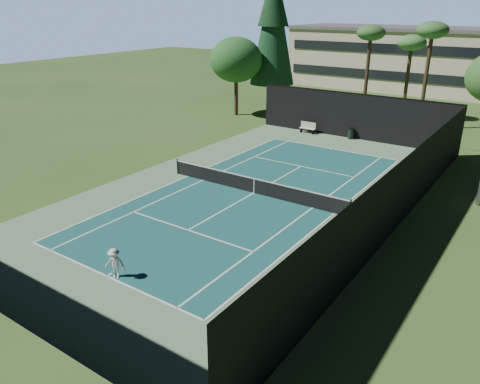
{
  "coord_description": "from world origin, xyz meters",
  "views": [
    {
      "loc": [
        14.88,
        -23.11,
        11.11
      ],
      "look_at": [
        1.0,
        -3.0,
        1.3
      ],
      "focal_mm": 35.0,
      "sensor_mm": 36.0,
      "label": 1
    }
  ],
  "objects_px": {
    "tennis_net": "(254,185)",
    "player": "(115,263)",
    "park_bench": "(308,127)",
    "tennis_ball_d": "(202,161)",
    "tennis_ball_b": "(231,170)",
    "trash_bin": "(351,134)",
    "tennis_ball_c": "(327,184)",
    "tennis_ball_a": "(83,255)"
  },
  "relations": [
    {
      "from": "trash_bin",
      "to": "tennis_ball_c",
      "type": "bearing_deg",
      "value": -75.1
    },
    {
      "from": "tennis_net",
      "to": "trash_bin",
      "type": "height_order",
      "value": "tennis_net"
    },
    {
      "from": "park_bench",
      "to": "tennis_ball_d",
      "type": "bearing_deg",
      "value": -102.25
    },
    {
      "from": "tennis_ball_c",
      "to": "player",
      "type": "bearing_deg",
      "value": -99.78
    },
    {
      "from": "tennis_ball_a",
      "to": "tennis_ball_b",
      "type": "bearing_deg",
      "value": 95.56
    },
    {
      "from": "tennis_ball_b",
      "to": "trash_bin",
      "type": "bearing_deg",
      "value": 73.68
    },
    {
      "from": "tennis_net",
      "to": "tennis_ball_d",
      "type": "relative_size",
      "value": 192.19
    },
    {
      "from": "park_bench",
      "to": "trash_bin",
      "type": "xyz_separation_m",
      "value": [
        4.11,
        0.3,
        -0.07
      ]
    },
    {
      "from": "tennis_net",
      "to": "tennis_ball_a",
      "type": "distance_m",
      "value": 11.56
    },
    {
      "from": "tennis_ball_a",
      "to": "tennis_ball_b",
      "type": "distance_m",
      "value": 14.13
    },
    {
      "from": "tennis_net",
      "to": "tennis_ball_a",
      "type": "xyz_separation_m",
      "value": [
        -2.38,
        -11.3,
        -0.53
      ]
    },
    {
      "from": "player",
      "to": "tennis_ball_c",
      "type": "distance_m",
      "value": 16.04
    },
    {
      "from": "player",
      "to": "park_bench",
      "type": "bearing_deg",
      "value": 77.81
    },
    {
      "from": "park_bench",
      "to": "trash_bin",
      "type": "height_order",
      "value": "park_bench"
    },
    {
      "from": "tennis_ball_a",
      "to": "park_bench",
      "type": "relative_size",
      "value": 0.04
    },
    {
      "from": "tennis_net",
      "to": "tennis_ball_c",
      "type": "relative_size",
      "value": 211.48
    },
    {
      "from": "tennis_net",
      "to": "tennis_ball_d",
      "type": "distance_m",
      "value": 7.44
    },
    {
      "from": "tennis_ball_b",
      "to": "park_bench",
      "type": "distance_m",
      "value": 12.66
    },
    {
      "from": "tennis_ball_a",
      "to": "tennis_ball_c",
      "type": "distance_m",
      "value": 16.35
    },
    {
      "from": "tennis_ball_d",
      "to": "player",
      "type": "bearing_deg",
      "value": -64.18
    },
    {
      "from": "tennis_net",
      "to": "tennis_ball_c",
      "type": "height_order",
      "value": "tennis_net"
    },
    {
      "from": "tennis_ball_c",
      "to": "tennis_ball_d",
      "type": "bearing_deg",
      "value": -174.26
    },
    {
      "from": "tennis_ball_a",
      "to": "tennis_ball_b",
      "type": "xyz_separation_m",
      "value": [
        -1.37,
        14.07,
        0.01
      ]
    },
    {
      "from": "park_bench",
      "to": "trash_bin",
      "type": "distance_m",
      "value": 4.13
    },
    {
      "from": "player",
      "to": "park_bench",
      "type": "distance_m",
      "value": 27.48
    },
    {
      "from": "tennis_ball_b",
      "to": "park_bench",
      "type": "relative_size",
      "value": 0.05
    },
    {
      "from": "tennis_ball_d",
      "to": "trash_bin",
      "type": "xyz_separation_m",
      "value": [
        6.79,
        12.62,
        0.44
      ]
    },
    {
      "from": "trash_bin",
      "to": "tennis_net",
      "type": "bearing_deg",
      "value": -90.16
    },
    {
      "from": "tennis_ball_a",
      "to": "tennis_ball_d",
      "type": "height_order",
      "value": "tennis_ball_d"
    },
    {
      "from": "tennis_ball_a",
      "to": "tennis_ball_d",
      "type": "xyz_separation_m",
      "value": [
        -4.37,
        14.4,
        0.0
      ]
    },
    {
      "from": "tennis_net",
      "to": "trash_bin",
      "type": "xyz_separation_m",
      "value": [
        0.04,
        15.72,
        -0.08
      ]
    },
    {
      "from": "park_bench",
      "to": "tennis_ball_a",
      "type": "bearing_deg",
      "value": -86.38
    },
    {
      "from": "player",
      "to": "park_bench",
      "type": "height_order",
      "value": "player"
    },
    {
      "from": "tennis_ball_a",
      "to": "tennis_ball_d",
      "type": "distance_m",
      "value": 15.05
    },
    {
      "from": "tennis_ball_b",
      "to": "tennis_ball_d",
      "type": "relative_size",
      "value": 1.12
    },
    {
      "from": "tennis_net",
      "to": "tennis_ball_d",
      "type": "xyz_separation_m",
      "value": [
        -6.75,
        3.1,
        -0.52
      ]
    },
    {
      "from": "tennis_net",
      "to": "player",
      "type": "bearing_deg",
      "value": -87.97
    },
    {
      "from": "tennis_ball_d",
      "to": "tennis_ball_b",
      "type": "bearing_deg",
      "value": -6.33
    },
    {
      "from": "player",
      "to": "tennis_ball_b",
      "type": "relative_size",
      "value": 18.87
    },
    {
      "from": "tennis_ball_a",
      "to": "tennis_ball_c",
      "type": "bearing_deg",
      "value": 70.29
    },
    {
      "from": "tennis_ball_b",
      "to": "tennis_ball_c",
      "type": "xyz_separation_m",
      "value": [
        6.88,
        1.33,
        -0.01
      ]
    },
    {
      "from": "tennis_ball_c",
      "to": "tennis_net",
      "type": "bearing_deg",
      "value": -127.45
    }
  ]
}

